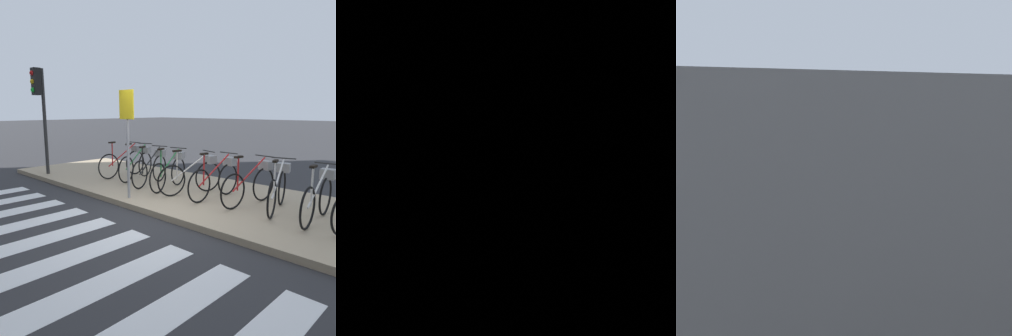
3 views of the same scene
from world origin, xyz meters
The scene contains 15 objects.
ground_plane centered at (0.00, 0.00, 0.00)m, with size 120.00×120.00×0.00m, color #2D2D30.
sidewalk centered at (0.00, 1.73, 0.06)m, with size 12.78×3.45×0.12m.
road_crosswalk centered at (0.00, -4.70, 0.00)m, with size 8.55×8.00×0.01m.
parked_bicycle_0 centered at (-3.00, 1.73, 0.57)m, with size 0.46×1.67×1.02m.
parked_bicycle_1 centered at (-2.44, 1.73, 0.57)m, with size 0.63×1.60×1.02m.
parked_bicycle_2 centered at (-1.68, 1.55, 0.57)m, with size 0.60×1.61×1.02m.
parked_bicycle_3 centered at (-1.04, 1.56, 0.57)m, with size 0.56×1.63×1.02m.
parked_bicycle_4 centered at (-0.31, 1.57, 0.57)m, with size 0.65×1.60×1.02m.
parked_bicycle_5 centered at (0.29, 1.61, 0.57)m, with size 0.46×1.67×1.02m.
parked_bicycle_6 centered at (1.08, 1.71, 0.57)m, with size 0.46×1.66×1.02m.
parked_bicycle_7 centered at (1.64, 1.71, 0.57)m, with size 0.59×1.62×1.02m.
parked_bicycle_8 centered at (2.42, 1.61, 0.57)m, with size 0.46×1.67×1.02m.
parked_bicycle_9 centered at (3.12, 1.70, 0.57)m, with size 0.59×1.62×1.02m.
pedestrian centered at (4.73, 1.39, 0.98)m, with size 0.34×0.34×1.64m.
sign_post centered at (-1.08, 0.29, 1.68)m, with size 0.44×0.07×2.29m.
Camera 2 is at (-2.99, -6.97, 2.78)m, focal length 35.00 mm.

